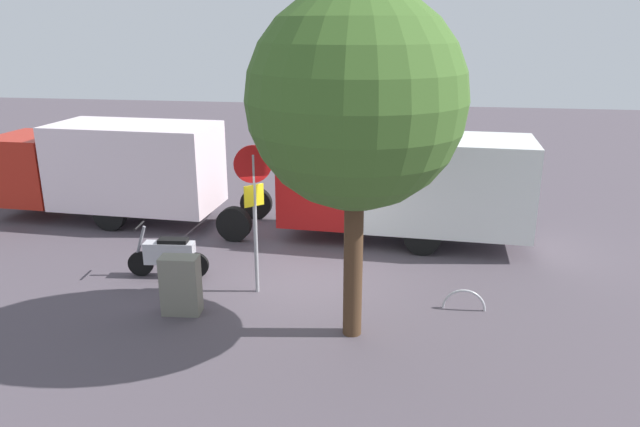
# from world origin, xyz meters

# --- Properties ---
(ground_plane) EXTENTS (60.00, 60.00, 0.00)m
(ground_plane) POSITION_xyz_m (0.00, 0.00, 0.00)
(ground_plane) COLOR #4D454D
(box_truck_near) EXTENTS (7.90, 2.55, 2.71)m
(box_truck_near) POSITION_xyz_m (-1.86, -2.90, 1.54)
(box_truck_near) COLOR black
(box_truck_near) RESTS_ON ground
(box_truck_far) EXTENTS (8.17, 2.51, 2.76)m
(box_truck_far) POSITION_xyz_m (6.50, -3.42, 1.56)
(box_truck_far) COLOR black
(box_truck_far) RESTS_ON ground
(motorcycle) EXTENTS (1.81, 0.55, 1.20)m
(motorcycle) POSITION_xyz_m (3.13, 0.28, 0.52)
(motorcycle) COLOR black
(motorcycle) RESTS_ON ground
(stop_sign) EXTENTS (0.71, 0.33, 3.12)m
(stop_sign) POSITION_xyz_m (1.02, 0.76, 2.08)
(stop_sign) COLOR #9E9EA3
(stop_sign) RESTS_ON ground
(street_tree) EXTENTS (3.59, 3.59, 6.00)m
(street_tree) POSITION_xyz_m (-1.13, 2.21, 4.18)
(street_tree) COLOR #47301E
(street_tree) RESTS_ON ground
(utility_cabinet) EXTENTS (0.76, 0.46, 1.17)m
(utility_cabinet) POSITION_xyz_m (2.21, 1.92, 0.58)
(utility_cabinet) COLOR slate
(utility_cabinet) RESTS_ON ground
(bike_rack_hoop) EXTENTS (0.85, 0.08, 0.85)m
(bike_rack_hoop) POSITION_xyz_m (-3.21, 0.93, 0.00)
(bike_rack_hoop) COLOR #B7B7BC
(bike_rack_hoop) RESTS_ON ground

